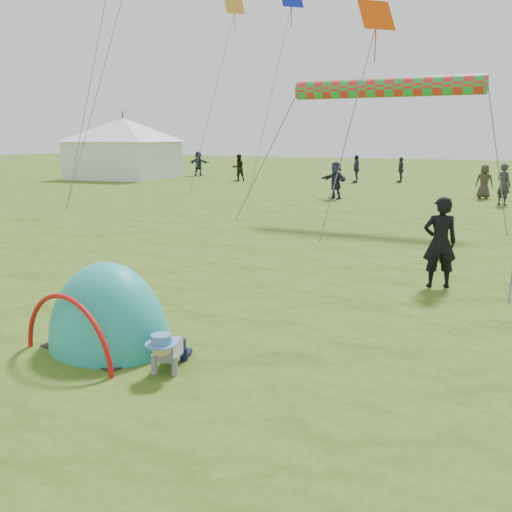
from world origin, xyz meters
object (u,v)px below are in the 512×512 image
at_px(popup_tent, 110,346).
at_px(event_marquee, 124,146).
at_px(standing_adult, 440,242).
at_px(crawling_toddler, 168,349).

height_order(popup_tent, event_marquee, event_marquee).
bearing_deg(event_marquee, standing_adult, -47.42).
height_order(crawling_toddler, popup_tent, popup_tent).
bearing_deg(crawling_toddler, popup_tent, 149.59).
relative_size(popup_tent, standing_adult, 1.36).
distance_m(popup_tent, event_marquee, 33.46).
bearing_deg(crawling_toddler, standing_adult, 51.95).
distance_m(standing_adult, event_marquee, 32.08).
height_order(standing_adult, event_marquee, event_marquee).
relative_size(standing_adult, event_marquee, 0.28).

